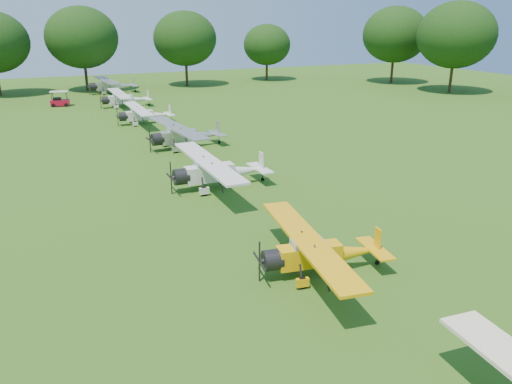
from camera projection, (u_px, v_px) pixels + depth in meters
ground at (226, 200)px, 32.04m from camera, size 160.00×160.00×0.00m
tree_belt at (277, 69)px, 30.91m from camera, size 137.36×130.27×14.52m
aircraft_2 at (319, 251)px, 22.49m from camera, size 6.17×9.78×1.92m
aircraft_3 at (217, 170)px, 33.96m from camera, size 6.99×11.09×2.20m
aircraft_4 at (184, 134)px, 44.37m from camera, size 6.96×11.08×2.18m
aircraft_5 at (143, 114)px, 54.65m from camera, size 6.16×9.78×1.93m
aircraft_6 at (124, 98)px, 64.89m from camera, size 6.51×10.33×2.05m
aircraft_7 at (111, 84)px, 76.71m from camera, size 7.44×11.85×2.33m
golf_cart at (59, 101)px, 65.70m from camera, size 2.50×1.79×1.96m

